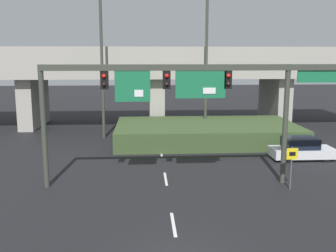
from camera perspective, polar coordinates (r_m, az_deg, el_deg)
lane_markings at (r=25.56m, az=-0.71°, el=-5.55°), size 0.14×20.78×0.01m
signal_gantry at (r=20.65m, az=3.24°, el=5.59°), size 16.87×0.44×6.49m
speed_limit_sign at (r=21.49m, az=17.51°, el=-5.00°), size 0.60×0.11×2.28m
highway_light_pole_near at (r=33.19m, az=-9.63°, el=11.11°), size 0.70×0.36×14.33m
highway_light_pole_far at (r=34.23m, az=5.60°, el=10.70°), size 0.70×0.36×13.76m
overpass_bridge at (r=39.28m, az=-1.74°, el=7.83°), size 42.72×8.24×7.71m
grass_embankment at (r=32.27m, az=5.54°, el=-0.93°), size 14.55×8.14×1.46m
parked_sedan_near_right at (r=28.18m, az=18.78°, el=-3.19°), size 4.22×1.89×1.48m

